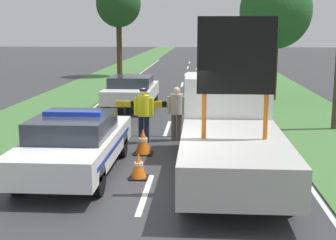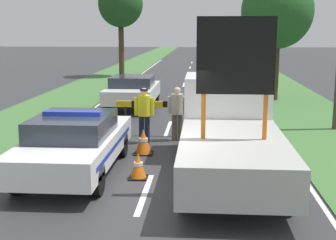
# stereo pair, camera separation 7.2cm
# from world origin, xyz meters

# --- Properties ---
(ground_plane) EXTENTS (160.00, 160.00, 0.00)m
(ground_plane) POSITION_xyz_m (0.00, 0.00, 0.00)
(ground_plane) COLOR #333335
(lane_markings) EXTENTS (6.98, 56.09, 0.01)m
(lane_markings) POSITION_xyz_m (0.00, 13.78, 0.00)
(lane_markings) COLOR silver
(lane_markings) RESTS_ON ground
(grass_verge_left) EXTENTS (3.49, 120.00, 0.03)m
(grass_verge_left) POSITION_xyz_m (-5.28, 20.00, 0.01)
(grass_verge_left) COLOR #427038
(grass_verge_left) RESTS_ON ground
(grass_verge_right) EXTENTS (3.49, 120.00, 0.03)m
(grass_verge_right) POSITION_xyz_m (5.28, 20.00, 0.01)
(grass_verge_right) COLOR #427038
(grass_verge_right) RESTS_ON ground
(police_car) EXTENTS (1.88, 4.83, 1.48)m
(police_car) POSITION_xyz_m (-1.77, 1.24, 0.72)
(police_car) COLOR white
(police_car) RESTS_ON ground
(work_truck) EXTENTS (2.13, 6.06, 3.52)m
(work_truck) POSITION_xyz_m (1.77, 1.63, 1.03)
(work_truck) COLOR white
(work_truck) RESTS_ON ground
(road_barrier) EXTENTS (2.92, 0.08, 1.09)m
(road_barrier) POSITION_xyz_m (-0.08, 5.20, 0.91)
(road_barrier) COLOR black
(road_barrier) RESTS_ON ground
(police_officer) EXTENTS (0.58, 0.37, 1.62)m
(police_officer) POSITION_xyz_m (-0.54, 4.26, 0.96)
(police_officer) COLOR #191E38
(police_officer) RESTS_ON ground
(pedestrian_civilian) EXTENTS (0.58, 0.37, 1.61)m
(pedestrian_civilian) POSITION_xyz_m (0.40, 4.64, 0.95)
(pedestrian_civilian) COLOR brown
(pedestrian_civilian) RESTS_ON ground
(traffic_cone_near_police) EXTENTS (0.52, 0.52, 0.71)m
(traffic_cone_near_police) POSITION_xyz_m (0.78, 5.06, 0.35)
(traffic_cone_near_police) COLOR black
(traffic_cone_near_police) RESTS_ON ground
(traffic_cone_centre_front) EXTENTS (0.50, 0.50, 0.69)m
(traffic_cone_centre_front) POSITION_xyz_m (-0.42, 3.01, 0.34)
(traffic_cone_centre_front) COLOR black
(traffic_cone_centre_front) RESTS_ON ground
(traffic_cone_near_truck) EXTENTS (0.42, 0.42, 0.58)m
(traffic_cone_near_truck) POSITION_xyz_m (-0.27, 0.93, 0.29)
(traffic_cone_near_truck) COLOR black
(traffic_cone_near_truck) RESTS_ON ground
(traffic_cone_behind_barrier) EXTENTS (0.52, 0.52, 0.71)m
(traffic_cone_behind_barrier) POSITION_xyz_m (-2.49, 6.31, 0.35)
(traffic_cone_behind_barrier) COLOR black
(traffic_cone_behind_barrier) RESTS_ON ground
(queued_car_van_white) EXTENTS (1.92, 4.21, 1.36)m
(queued_car_van_white) POSITION_xyz_m (-1.79, 10.35, 0.74)
(queued_car_van_white) COLOR silver
(queued_car_van_white) RESTS_ON ground
(queued_car_sedan_silver) EXTENTS (1.89, 4.45, 1.52)m
(queued_car_sedan_silver) POSITION_xyz_m (1.76, 17.07, 0.80)
(queued_car_sedan_silver) COLOR #B2B2B7
(queued_car_sedan_silver) RESTS_ON ground
(roadside_tree_near_left) EXTENTS (3.06, 3.06, 6.62)m
(roadside_tree_near_left) POSITION_xyz_m (-4.58, 23.62, 4.96)
(roadside_tree_near_left) COLOR #42301E
(roadside_tree_near_left) RESTS_ON ground
(roadside_tree_near_right) EXTENTS (3.27, 3.27, 5.82)m
(roadside_tree_near_right) POSITION_xyz_m (4.47, 13.08, 4.07)
(roadside_tree_near_right) COLOR #42301E
(roadside_tree_near_right) RESTS_ON ground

